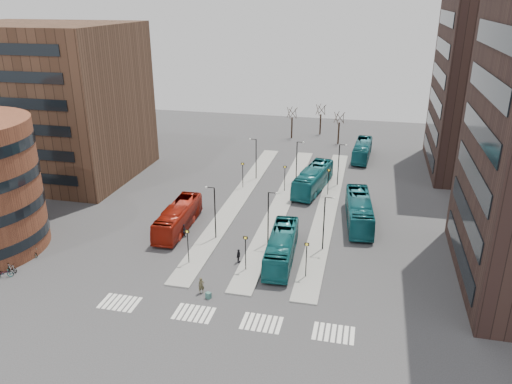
% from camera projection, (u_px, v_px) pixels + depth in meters
% --- Properties ---
extents(ground, '(160.00, 160.00, 0.00)m').
position_uv_depth(ground, '(189.00, 344.00, 39.22)').
color(ground, '#313133').
rests_on(ground, ground).
extents(island_left, '(2.50, 45.00, 0.15)m').
position_uv_depth(island_left, '(238.00, 198.00, 67.20)').
color(island_left, gray).
rests_on(island_left, ground).
extents(island_mid, '(2.50, 45.00, 0.15)m').
position_uv_depth(island_mid, '(282.00, 202.00, 65.94)').
color(island_mid, gray).
rests_on(island_mid, ground).
extents(island_right, '(2.50, 45.00, 0.15)m').
position_uv_depth(island_right, '(328.00, 206.00, 64.67)').
color(island_right, gray).
rests_on(island_right, ground).
extents(suitcase, '(0.57, 0.51, 0.58)m').
position_uv_depth(suitcase, '(208.00, 295.00, 45.10)').
color(suitcase, navy).
rests_on(suitcase, ground).
extents(red_bus, '(2.76, 10.78, 2.99)m').
position_uv_depth(red_bus, '(178.00, 218.00, 57.98)').
color(red_bus, maroon).
rests_on(red_bus, ground).
extents(teal_bus_a, '(3.10, 10.82, 2.98)m').
position_uv_depth(teal_bus_a, '(281.00, 247.00, 51.21)').
color(teal_bus_a, '#135C61').
rests_on(teal_bus_a, ground).
extents(teal_bus_b, '(4.68, 12.03, 3.27)m').
position_uv_depth(teal_bus_b, '(313.00, 179.00, 69.69)').
color(teal_bus_b, '#15646C').
rests_on(teal_bus_b, ground).
extents(teal_bus_c, '(3.86, 11.82, 3.23)m').
position_uv_depth(teal_bus_c, '(359.00, 211.00, 59.52)').
color(teal_bus_c, '#145B64').
rests_on(teal_bus_c, ground).
extents(teal_bus_d, '(3.08, 10.64, 2.93)m').
position_uv_depth(teal_bus_d, '(362.00, 150.00, 83.18)').
color(teal_bus_d, '#155F6A').
rests_on(teal_bus_d, ground).
extents(traveller, '(0.68, 0.61, 1.57)m').
position_uv_depth(traveller, '(201.00, 286.00, 45.71)').
color(traveller, '#453F29').
rests_on(traveller, ground).
extents(commuter_a, '(0.78, 0.63, 1.55)m').
position_uv_depth(commuter_a, '(183.00, 230.00, 56.45)').
color(commuter_a, black).
rests_on(commuter_a, ground).
extents(commuter_b, '(0.46, 0.91, 1.50)m').
position_uv_depth(commuter_b, '(239.00, 256.00, 50.99)').
color(commuter_b, black).
rests_on(commuter_b, ground).
extents(commuter_c, '(0.65, 1.09, 1.65)m').
position_uv_depth(commuter_c, '(275.00, 241.00, 53.90)').
color(commuter_c, black).
rests_on(commuter_c, ground).
extents(bicycle_near, '(1.88, 1.25, 0.93)m').
position_uv_depth(bicycle_near, '(4.00, 273.00, 48.41)').
color(bicycle_near, gray).
rests_on(bicycle_near, ground).
extents(bicycle_mid, '(1.61, 0.71, 0.94)m').
position_uv_depth(bicycle_mid, '(11.00, 268.00, 49.32)').
color(bicycle_mid, gray).
rests_on(bicycle_mid, ground).
extents(bicycle_far, '(1.82, 1.04, 0.90)m').
position_uv_depth(bicycle_far, '(32.00, 252.00, 52.31)').
color(bicycle_far, gray).
rests_on(bicycle_far, ground).
extents(crosswalk_stripes, '(22.35, 2.40, 0.01)m').
position_uv_depth(crosswalk_stripes, '(224.00, 318.00, 42.47)').
color(crosswalk_stripes, silver).
rests_on(crosswalk_stripes, ground).
extents(office_block, '(25.00, 20.12, 22.00)m').
position_uv_depth(office_block, '(47.00, 102.00, 73.13)').
color(office_block, '#4E3324').
rests_on(office_block, ground).
extents(tower_far, '(20.12, 20.00, 30.00)m').
position_uv_depth(tower_far, '(512.00, 73.00, 72.22)').
color(tower_far, '#2F1F1A').
rests_on(tower_far, ground).
extents(sign_poles, '(12.45, 22.12, 3.65)m').
position_uv_depth(sign_poles, '(268.00, 206.00, 58.82)').
color(sign_poles, black).
rests_on(sign_poles, ground).
extents(lamp_posts, '(14.04, 20.24, 6.12)m').
position_uv_depth(lamp_posts, '(285.00, 183.00, 62.70)').
color(lamp_posts, black).
rests_on(lamp_posts, ground).
extents(bare_trees, '(10.97, 8.14, 5.90)m').
position_uv_depth(bare_trees, '(317.00, 125.00, 94.40)').
color(bare_trees, black).
rests_on(bare_trees, ground).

